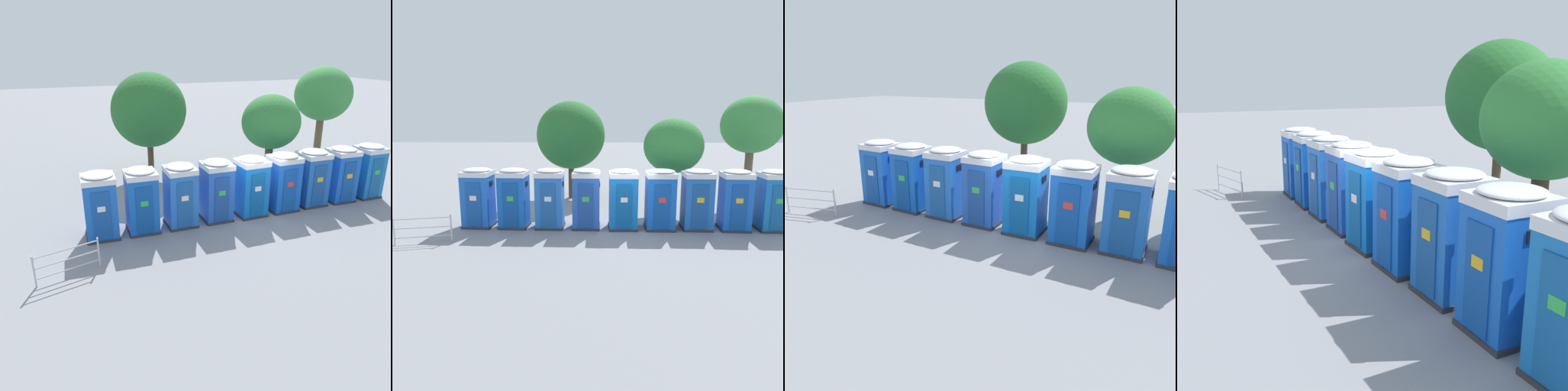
# 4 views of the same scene
# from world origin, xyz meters

# --- Properties ---
(ground_plane) EXTENTS (120.00, 120.00, 0.00)m
(ground_plane) POSITION_xyz_m (0.00, 0.00, 0.00)
(ground_plane) COLOR gray
(portapotty_0) EXTENTS (1.28, 1.26, 2.54)m
(portapotty_0) POSITION_xyz_m (-6.17, 0.27, 1.28)
(portapotty_0) COLOR #2D2D33
(portapotty_0) RESTS_ON ground
(portapotty_1) EXTENTS (1.25, 1.25, 2.54)m
(portapotty_1) POSITION_xyz_m (-4.63, 0.21, 1.28)
(portapotty_1) COLOR #2D2D33
(portapotty_1) RESTS_ON ground
(portapotty_2) EXTENTS (1.19, 1.22, 2.54)m
(portapotty_2) POSITION_xyz_m (-3.09, 0.18, 1.28)
(portapotty_2) COLOR #2D2D33
(portapotty_2) RESTS_ON ground
(portapotty_3) EXTENTS (1.18, 1.22, 2.54)m
(portapotty_3) POSITION_xyz_m (-1.54, 0.17, 1.28)
(portapotty_3) COLOR #2D2D33
(portapotty_3) RESTS_ON ground
(portapotty_4) EXTENTS (1.21, 1.21, 2.54)m
(portapotty_4) POSITION_xyz_m (0.00, 0.09, 1.28)
(portapotty_4) COLOR #2D2D33
(portapotty_4) RESTS_ON ground
(portapotty_5) EXTENTS (1.23, 1.22, 2.54)m
(portapotty_5) POSITION_xyz_m (1.55, 0.07, 1.28)
(portapotty_5) COLOR #2D2D33
(portapotty_5) RESTS_ON ground
(portapotty_6) EXTENTS (1.24, 1.22, 2.54)m
(portapotty_6) POSITION_xyz_m (3.09, 0.12, 1.28)
(portapotty_6) COLOR #2D2D33
(portapotty_6) RESTS_ON ground
(portapotty_7) EXTENTS (1.24, 1.25, 2.54)m
(portapotty_7) POSITION_xyz_m (4.64, 0.05, 1.28)
(portapotty_7) COLOR #2D2D33
(portapotty_7) RESTS_ON ground
(portapotty_8) EXTENTS (1.17, 1.21, 2.54)m
(portapotty_8) POSITION_xyz_m (6.18, 0.02, 1.28)
(portapotty_8) COLOR #2D2D33
(portapotty_8) RESTS_ON ground
(street_tree_0) EXTENTS (3.14, 3.14, 5.73)m
(street_tree_0) POSITION_xyz_m (6.87, 4.64, 4.22)
(street_tree_0) COLOR brown
(street_tree_0) RESTS_ON ground
(street_tree_1) EXTENTS (3.89, 3.89, 5.55)m
(street_tree_1) POSITION_xyz_m (-2.62, 6.45, 3.63)
(street_tree_1) COLOR #4C3826
(street_tree_1) RESTS_ON ground
(street_tree_2) EXTENTS (2.86, 2.86, 4.60)m
(street_tree_2) POSITION_xyz_m (2.57, 2.95, 3.25)
(street_tree_2) COLOR #4C3826
(street_tree_2) RESTS_ON ground
(event_barrier) EXTENTS (2.00, 0.55, 1.05)m
(event_barrier) POSITION_xyz_m (-7.55, -2.09, 0.57)
(event_barrier) COLOR #B7B7BC
(event_barrier) RESTS_ON ground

